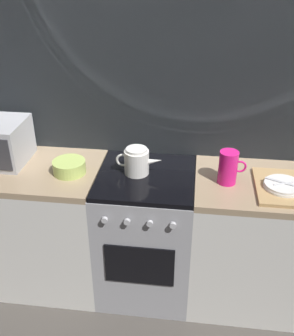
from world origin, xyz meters
TOP-DOWN VIEW (x-y plane):
  - ground_plane at (0.00, 0.00)m, footprint 8.00×8.00m
  - back_wall at (0.00, 0.32)m, footprint 3.60×0.05m
  - counter_left at (-0.90, 0.00)m, footprint 1.20×0.60m
  - stove_unit at (-0.00, -0.00)m, footprint 0.60×0.63m
  - counter_right at (0.90, 0.00)m, footprint 1.20×0.60m
  - kettle at (-0.06, 0.02)m, footprint 0.28×0.15m
  - mixing_bowl at (-0.47, -0.03)m, footprint 0.20×0.20m
  - pitcher at (0.48, -0.02)m, footprint 0.16×0.11m
  - dish_pile at (0.79, -0.06)m, footprint 0.30×0.40m

SIDE VIEW (x-z plane):
  - ground_plane at x=0.00m, z-range 0.00..0.00m
  - stove_unit at x=0.00m, z-range 0.00..0.90m
  - counter_left at x=-0.90m, z-range 0.00..0.90m
  - counter_right at x=0.90m, z-range 0.00..0.90m
  - dish_pile at x=0.79m, z-range 0.89..0.95m
  - mixing_bowl at x=-0.47m, z-range 0.90..0.98m
  - kettle at x=-0.06m, z-range 0.90..1.06m
  - pitcher at x=0.48m, z-range 0.90..1.10m
  - back_wall at x=0.00m, z-range 0.00..2.40m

